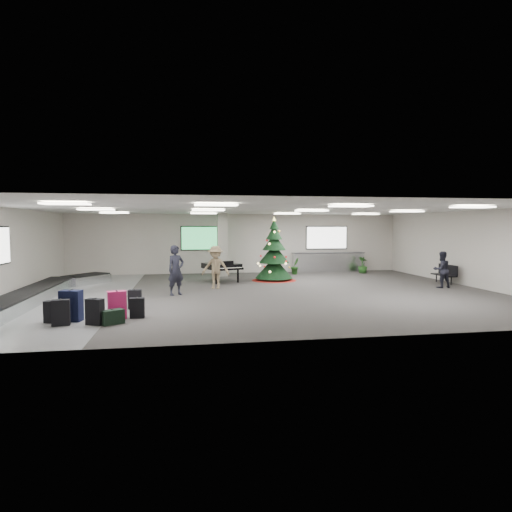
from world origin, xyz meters
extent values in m
plane|color=#322F2D|center=(0.00, 0.00, 0.00)|extent=(18.00, 18.00, 0.00)
cube|color=beige|center=(0.00, 7.00, 1.60)|extent=(18.00, 0.02, 3.20)
cube|color=beige|center=(0.00, -7.00, 1.60)|extent=(18.00, 0.02, 3.20)
cube|color=beige|center=(-9.00, 0.00, 1.60)|extent=(0.02, 14.00, 3.20)
cube|color=beige|center=(9.00, 0.00, 1.60)|extent=(0.02, 14.00, 3.20)
cube|color=silver|center=(0.00, 0.00, 3.20)|extent=(18.00, 14.00, 0.02)
cube|color=slate|center=(-7.00, 0.00, 0.00)|extent=(4.00, 14.00, 0.01)
cube|color=#A19E93|center=(-1.00, 5.60, 1.60)|extent=(0.50, 0.50, 3.20)
cube|color=green|center=(-2.00, 6.95, 1.90)|extent=(2.20, 0.08, 1.30)
cube|color=white|center=(5.00, 6.95, 1.90)|extent=(2.40, 0.08, 1.30)
cube|color=white|center=(-6.00, -4.00, 3.14)|extent=(1.20, 0.60, 0.04)
cube|color=white|center=(-6.00, 0.00, 3.14)|extent=(1.20, 0.60, 0.04)
cube|color=white|center=(-6.00, 4.00, 3.14)|extent=(1.20, 0.60, 0.04)
cube|color=white|center=(-2.00, -4.00, 3.14)|extent=(1.20, 0.60, 0.04)
cube|color=white|center=(-2.00, 0.00, 3.14)|extent=(1.20, 0.60, 0.04)
cube|color=white|center=(-2.00, 4.00, 3.14)|extent=(1.20, 0.60, 0.04)
cube|color=white|center=(2.00, -4.00, 3.14)|extent=(1.20, 0.60, 0.04)
cube|color=white|center=(2.00, 0.00, 3.14)|extent=(1.20, 0.60, 0.04)
cube|color=white|center=(2.00, 4.00, 3.14)|extent=(1.20, 0.60, 0.04)
cube|color=white|center=(6.00, -4.00, 3.14)|extent=(1.20, 0.60, 0.04)
cube|color=white|center=(6.00, 0.00, 3.14)|extent=(1.20, 0.60, 0.04)
cube|color=white|center=(6.00, 4.00, 3.14)|extent=(1.20, 0.60, 0.04)
cube|color=silver|center=(-8.00, -1.00, 0.19)|extent=(1.00, 8.00, 0.38)
cube|color=black|center=(-8.00, -1.00, 0.40)|extent=(0.95, 7.90, 0.05)
cube|color=silver|center=(-7.20, 3.60, 0.19)|extent=(1.97, 2.21, 0.38)
cube|color=black|center=(-7.20, 3.60, 0.40)|extent=(1.87, 2.10, 0.05)
cube|color=silver|center=(5.00, 6.65, 0.53)|extent=(4.00, 0.60, 1.05)
cube|color=#313133|center=(5.00, 6.65, 1.06)|extent=(4.05, 0.65, 0.04)
cube|color=black|center=(-6.03, -4.64, 0.34)|extent=(0.47, 0.31, 0.67)
cube|color=black|center=(-6.03, -4.64, 0.68)|extent=(0.05, 0.15, 0.02)
cube|color=black|center=(-5.18, -4.71, 0.34)|extent=(0.50, 0.40, 0.68)
cube|color=black|center=(-5.18, -4.71, 0.69)|extent=(0.09, 0.14, 0.02)
cube|color=#D61B63|center=(-4.74, -4.03, 0.38)|extent=(0.55, 0.40, 0.77)
cube|color=black|center=(-4.74, -4.03, 0.78)|extent=(0.07, 0.17, 0.02)
cube|color=black|center=(-4.41, -2.65, 0.30)|extent=(0.40, 0.23, 0.59)
cube|color=black|center=(-4.41, -2.65, 0.60)|extent=(0.03, 0.13, 0.02)
cube|color=black|center=(-5.89, -4.17, 0.42)|extent=(0.60, 0.44, 0.84)
cube|color=black|center=(-5.89, -4.17, 0.85)|extent=(0.08, 0.19, 0.02)
cube|color=black|center=(-6.34, -4.29, 0.29)|extent=(0.44, 0.34, 0.58)
cube|color=black|center=(-6.34, -4.29, 0.59)|extent=(0.07, 0.13, 0.02)
cube|color=black|center=(-4.75, -4.69, 0.19)|extent=(0.62, 0.54, 0.37)
cube|color=black|center=(-4.75, -4.69, 0.38)|extent=(0.12, 0.16, 0.02)
cube|color=black|center=(-4.20, -4.02, 0.28)|extent=(0.39, 0.21, 0.56)
cube|color=black|center=(-4.20, -4.02, 0.57)|extent=(0.03, 0.12, 0.02)
cone|color=maroon|center=(1.24, 3.45, 0.07)|extent=(2.10, 2.10, 0.13)
cylinder|color=#3F2819|center=(1.24, 3.45, 0.28)|extent=(0.13, 0.13, 0.55)
cone|color=black|center=(1.24, 3.45, 0.61)|extent=(1.77, 1.77, 0.99)
cone|color=black|center=(1.24, 3.45, 1.27)|extent=(1.43, 1.43, 0.88)
cone|color=black|center=(1.24, 3.45, 1.82)|extent=(1.10, 1.10, 0.77)
cone|color=black|center=(1.24, 3.45, 2.26)|extent=(0.77, 0.77, 0.66)
cone|color=black|center=(1.24, 3.45, 2.65)|extent=(0.44, 0.44, 0.50)
cone|color=#FFE566|center=(1.24, 3.45, 2.89)|extent=(0.18, 0.18, 0.20)
cube|color=black|center=(-1.24, 3.37, 0.72)|extent=(1.82, 1.93, 0.25)
cube|color=black|center=(-0.95, 2.58, 0.65)|extent=(1.29, 0.69, 0.09)
cube|color=white|center=(-0.94, 2.56, 0.71)|extent=(1.12, 0.52, 0.02)
cube|color=black|center=(-1.02, 2.79, 0.90)|extent=(0.59, 0.24, 0.19)
cylinder|color=black|center=(-1.52, 2.60, 0.30)|extent=(0.09, 0.09, 0.60)
cylinder|color=black|center=(-0.53, 2.97, 0.30)|extent=(0.09, 0.09, 0.60)
cylinder|color=black|center=(-1.45, 3.95, 0.30)|extent=(0.09, 0.09, 0.60)
cube|color=black|center=(8.50, 1.19, 0.37)|extent=(0.48, 1.33, 0.05)
cylinder|color=black|center=(8.50, 0.66, 0.18)|extent=(0.05, 0.05, 0.35)
cylinder|color=black|center=(8.50, 1.72, 0.18)|extent=(0.05, 0.05, 0.35)
cube|color=black|center=(8.70, 1.19, 0.62)|extent=(0.09, 1.32, 0.44)
imported|color=black|center=(-3.21, -0.19, 0.92)|extent=(0.81, 0.74, 1.85)
imported|color=#867153|center=(-1.65, 1.26, 0.87)|extent=(1.25, 0.91, 1.74)
imported|color=black|center=(7.55, -0.09, 0.75)|extent=(0.77, 0.61, 1.51)
imported|color=#123916|center=(2.87, 5.77, 0.44)|extent=(0.59, 0.62, 0.87)
imported|color=#123916|center=(6.62, 5.67, 0.45)|extent=(0.70, 0.70, 0.90)
camera|label=1|loc=(-2.86, -16.12, 2.55)|focal=30.00mm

